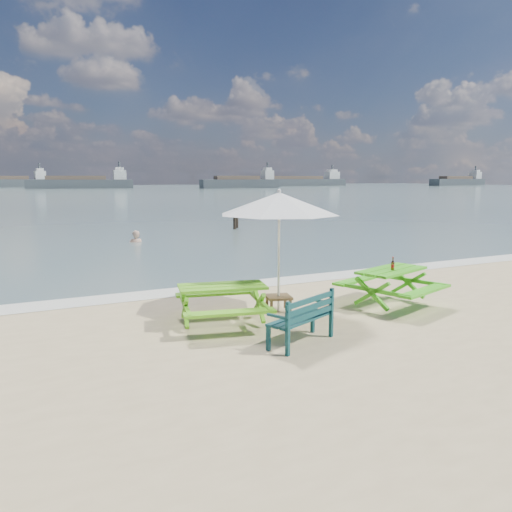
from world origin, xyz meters
name	(u,v)px	position (x,y,z in m)	size (l,w,h in m)	color
sea	(41,193)	(0.00, 85.00, 0.00)	(300.00, 300.00, 0.00)	slate
foam_strip	(227,287)	(0.00, 4.60, 0.01)	(22.00, 0.90, 0.01)	silver
picnic_table_left	(223,306)	(-1.31, 1.67, 0.36)	(1.89, 2.03, 0.75)	#5FB71B
picnic_table_right	(391,288)	(2.39, 1.41, 0.38)	(2.13, 2.25, 0.79)	green
park_bench	(301,328)	(-0.55, 0.18, 0.25)	(1.37, 0.91, 0.80)	#0E3A3D
side_table	(278,303)	(0.08, 2.09, 0.16)	(0.59, 0.59, 0.31)	brown
patio_umbrella	(279,204)	(0.08, 2.09, 2.17)	(2.93, 2.93, 2.39)	silver
beer_bottle	(393,266)	(2.33, 1.32, 0.88)	(0.07, 0.07, 0.27)	brown
swimmer	(136,251)	(-0.08, 14.20, -0.38)	(0.67, 0.47, 1.75)	tan
mooring_pilings	(236,222)	(5.86, 17.36, 0.36)	(0.56, 0.76, 1.19)	black
cargo_ships	(241,183)	(52.51, 119.80, 1.18)	(152.96, 40.70, 4.40)	#3D4448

